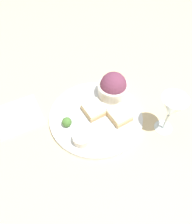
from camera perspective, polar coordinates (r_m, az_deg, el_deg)
ground_plane at (r=0.80m, az=-0.00°, el=-1.49°), size 4.00×4.00×0.00m
dinner_plate at (r=0.80m, az=-0.00°, el=-1.19°), size 0.34×0.34×0.01m
salad_bowl at (r=0.83m, az=4.52°, el=6.58°), size 0.12×0.12×0.10m
sauce_ramekin at (r=0.72m, az=-3.80°, el=-6.95°), size 0.06×0.06×0.03m
cheese_toast_near at (r=0.79m, az=-0.51°, el=0.65°), size 0.10×0.10×0.03m
cheese_toast_far at (r=0.78m, az=6.06°, el=-1.04°), size 0.10×0.10×0.03m
wine_glass at (r=0.73m, az=19.13°, el=0.95°), size 0.08×0.08×0.16m
garnish at (r=0.76m, az=-7.63°, el=-2.61°), size 0.03×0.03×0.03m
napkin at (r=0.85m, az=-19.57°, el=-0.93°), size 0.22×0.22×0.01m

